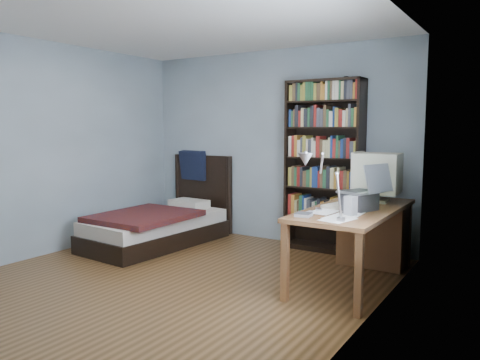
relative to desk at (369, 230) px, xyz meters
The scene contains 14 objects.
room 2.25m from the desk, 134.96° to the right, with size 4.20×4.24×2.50m.
desk is the anchor object (origin of this frame).
crt_monitor 0.60m from the desk, ahead, with size 0.48×0.44×0.52m.
laptop 0.73m from the desk, 80.75° to the right, with size 0.45×0.43×0.44m.
desk_lamp 1.74m from the desk, 89.57° to the right, with size 0.22×0.50×0.59m.
keyboard 0.62m from the desk, 104.80° to the right, with size 0.16×0.42×0.03m, color beige.
speaker 0.99m from the desk, 83.58° to the right, with size 0.09×0.09×0.17m, color gray.
soda_can 0.47m from the desk, 108.03° to the right, with size 0.07×0.07×0.13m, color #07390B.
mouse 0.38m from the desk, 98.81° to the right, with size 0.07×0.12×0.04m, color silver.
phone_silver 0.92m from the desk, 105.41° to the right, with size 0.06×0.11×0.02m, color #B4B4B9.
phone_grey 1.08m from the desk, 103.21° to the right, with size 0.05×0.10×0.02m, color gray.
external_drive 1.22m from the desk, 101.37° to the right, with size 0.13×0.13×0.03m, color gray.
bookshelf 1.05m from the desk, 147.18° to the left, with size 0.93×0.30×2.06m.
bed 2.65m from the desk, behind, with size 1.05×2.04×1.16m.
Camera 1 is at (2.95, -3.35, 1.50)m, focal length 35.00 mm.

